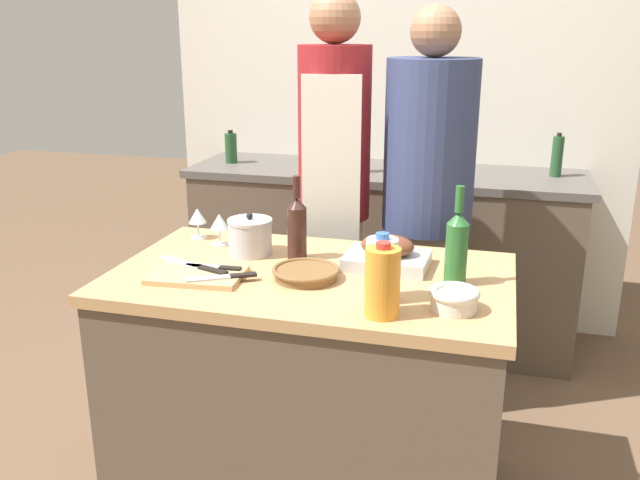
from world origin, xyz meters
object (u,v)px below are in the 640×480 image
at_px(wine_bottle_dark, 457,246).
at_px(person_cook_aproned, 334,183).
at_px(knife_bread, 224,277).
at_px(roasting_pan, 387,255).
at_px(knife_chef, 195,266).
at_px(condiment_bottle_extra, 231,148).
at_px(knife_paring, 215,267).
at_px(stock_pot, 250,236).
at_px(condiment_bottle_tall, 356,153).
at_px(cutting_board, 197,275).
at_px(condiment_bottle_short, 557,156).
at_px(wine_bottle_green, 297,226).
at_px(juice_jug, 382,282).
at_px(mixing_bowl, 454,298).
at_px(wine_glass_left, 219,223).
at_px(wicker_basket, 307,273).
at_px(milk_jug, 382,269).
at_px(person_cook_guest, 427,200).
at_px(wine_glass_right, 198,217).

height_order(wine_bottle_dark, person_cook_aproned, person_cook_aproned).
bearing_deg(person_cook_aproned, knife_bread, -108.55).
height_order(roasting_pan, knife_chef, roasting_pan).
relative_size(wine_bottle_dark, condiment_bottle_extra, 1.79).
distance_m(knife_paring, knife_bread, 0.10).
bearing_deg(stock_pot, knife_paring, -100.49).
bearing_deg(roasting_pan, wine_bottle_dark, -23.82).
xyz_separation_m(wine_bottle_dark, condiment_bottle_tall, (-0.61, 1.29, 0.05)).
height_order(cutting_board, condiment_bottle_short, condiment_bottle_short).
distance_m(wine_bottle_green, person_cook_aproned, 0.58).
bearing_deg(person_cook_aproned, juice_jug, -77.74).
height_order(cutting_board, wine_bottle_dark, wine_bottle_dark).
xyz_separation_m(mixing_bowl, wine_glass_left, (-0.90, 0.40, 0.05)).
distance_m(stock_pot, mixing_bowl, 0.82).
bearing_deg(condiment_bottle_tall, knife_bread, -94.21).
bearing_deg(stock_pot, wicker_basket, -35.77).
height_order(juice_jug, knife_paring, juice_jug).
bearing_deg(milk_jug, condiment_bottle_short, 70.44).
relative_size(wicker_basket, juice_jug, 1.02).
bearing_deg(condiment_bottle_tall, stock_pot, -96.49).
height_order(knife_bread, person_cook_guest, person_cook_guest).
bearing_deg(knife_paring, wine_glass_left, 109.92).
relative_size(cutting_board, wine_bottle_dark, 0.98).
distance_m(wine_bottle_green, condiment_bottle_extra, 1.47).
bearing_deg(stock_pot, milk_jug, -29.92).
distance_m(knife_paring, person_cook_aproned, 0.83).
xyz_separation_m(wine_glass_right, knife_chef, (0.15, -0.35, -0.06)).
distance_m(stock_pot, person_cook_aproned, 0.60).
xyz_separation_m(wine_bottle_green, wine_glass_right, (-0.44, 0.13, -0.03)).
xyz_separation_m(cutting_board, knife_bread, (0.11, -0.02, 0.01)).
distance_m(wicker_basket, wine_bottle_green, 0.23).
bearing_deg(wine_bottle_green, condiment_bottle_short, 54.94).
xyz_separation_m(juice_jug, wine_glass_left, (-0.71, 0.49, -0.02)).
distance_m(wine_glass_left, wine_glass_right, 0.13).
xyz_separation_m(wicker_basket, condiment_bottle_extra, (-0.85, 1.44, 0.14)).
distance_m(knife_bread, condiment_bottle_tall, 1.49).
xyz_separation_m(juice_jug, knife_bread, (-0.53, 0.12, -0.08)).
height_order(condiment_bottle_short, condiment_bottle_extra, condiment_bottle_short).
relative_size(juice_jug, milk_jug, 1.04).
height_order(juice_jug, wine_glass_right, juice_jug).
bearing_deg(milk_jug, wine_bottle_green, 139.72).
bearing_deg(knife_chef, juice_jug, -16.18).
xyz_separation_m(knife_chef, condiment_bottle_tall, (0.24, 1.40, 0.15)).
height_order(cutting_board, wine_glass_left, wine_glass_left).
height_order(mixing_bowl, wine_glass_right, wine_glass_right).
bearing_deg(mixing_bowl, juice_jug, -154.55).
relative_size(mixing_bowl, milk_jug, 0.70).
distance_m(juice_jug, wine_bottle_green, 0.56).
distance_m(stock_pot, milk_jug, 0.62).
relative_size(wine_bottle_green, condiment_bottle_extra, 1.67).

